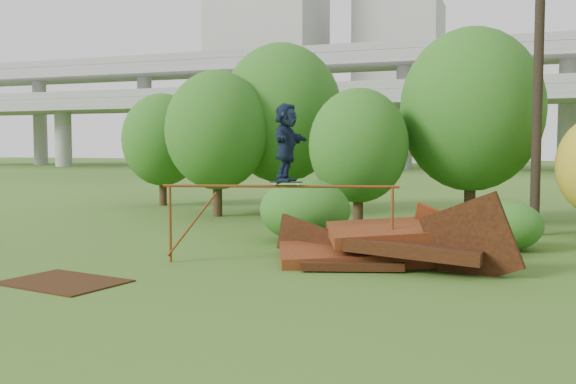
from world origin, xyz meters
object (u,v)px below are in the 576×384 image
(flat_plate, at_px, (63,282))
(skater, at_px, (286,142))
(utility_pole, at_px, (539,53))
(scrap_pile, at_px, (385,246))

(flat_plate, bearing_deg, skater, 45.13)
(flat_plate, relative_size, utility_pole, 0.21)
(scrap_pile, distance_m, skater, 3.18)
(scrap_pile, bearing_deg, utility_pole, 62.25)
(scrap_pile, bearing_deg, flat_plate, -143.34)
(utility_pole, bearing_deg, flat_plate, -130.39)
(flat_plate, height_order, utility_pole, utility_pole)
(skater, bearing_deg, flat_plate, 133.81)
(scrap_pile, bearing_deg, skater, -161.82)
(utility_pole, bearing_deg, skater, -127.94)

